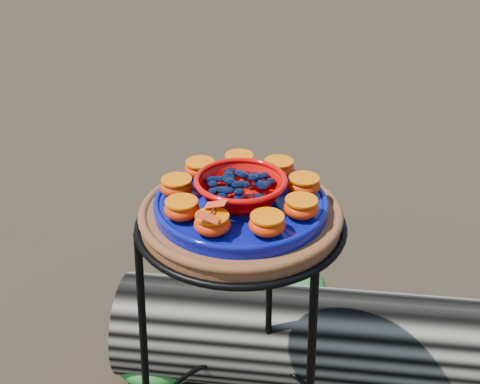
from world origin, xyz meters
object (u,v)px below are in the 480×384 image
(plant_stand, at_px, (241,358))
(cobalt_plate, at_px, (241,205))
(terracotta_saucer, at_px, (241,217))
(red_bowl, at_px, (241,189))
(driftwood_log, at_px, (400,347))

(plant_stand, distance_m, cobalt_plate, 0.39)
(terracotta_saucer, xyz_separation_m, red_bowl, (0.00, 0.00, 0.06))
(plant_stand, xyz_separation_m, driftwood_log, (0.32, 0.38, -0.21))
(cobalt_plate, distance_m, red_bowl, 0.03)
(cobalt_plate, bearing_deg, terracotta_saucer, 0.00)
(terracotta_saucer, bearing_deg, plant_stand, 0.00)
(terracotta_saucer, distance_m, red_bowl, 0.06)
(red_bowl, bearing_deg, cobalt_plate, 0.00)
(cobalt_plate, bearing_deg, driftwood_log, 49.85)
(terracotta_saucer, bearing_deg, cobalt_plate, 0.00)
(plant_stand, height_order, terracotta_saucer, terracotta_saucer)
(driftwood_log, bearing_deg, terracotta_saucer, -130.15)
(terracotta_saucer, distance_m, driftwood_log, 0.76)
(terracotta_saucer, distance_m, cobalt_plate, 0.03)
(red_bowl, relative_size, driftwood_log, 0.10)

